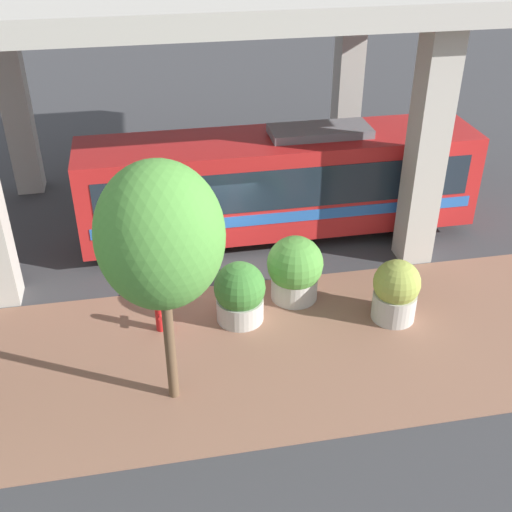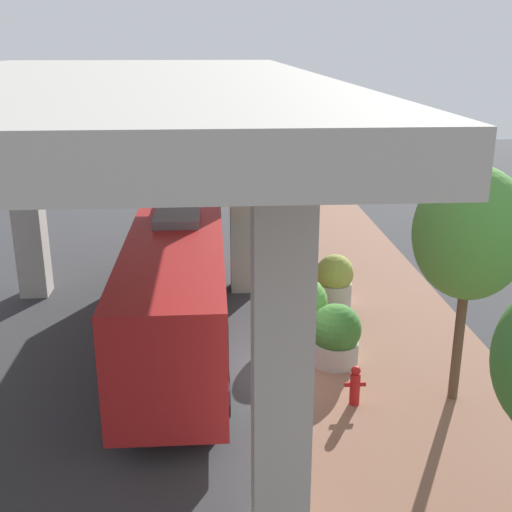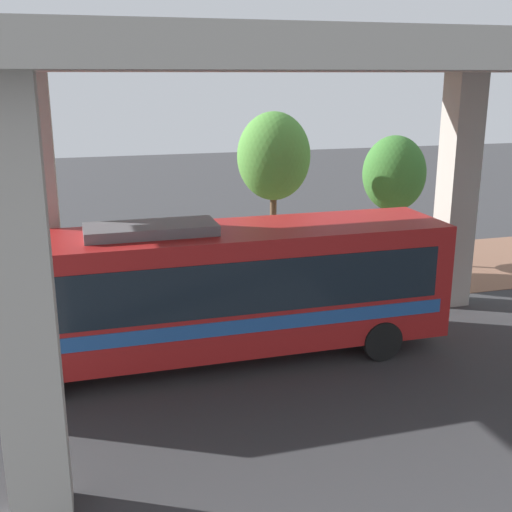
% 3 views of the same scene
% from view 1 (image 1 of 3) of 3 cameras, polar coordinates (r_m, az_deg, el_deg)
% --- Properties ---
extents(ground_plane, '(80.00, 80.00, 0.00)m').
position_cam_1_polar(ground_plane, '(18.05, -3.13, -2.65)').
color(ground_plane, '#38383A').
rests_on(ground_plane, ground).
extents(sidewalk_strip, '(6.00, 40.00, 0.02)m').
position_cam_1_polar(sidewalk_strip, '(15.68, -1.57, -8.71)').
color(sidewalk_strip, '#845B47').
rests_on(sidewalk_strip, ground).
extents(overpass, '(9.40, 19.73, 7.45)m').
position_cam_1_polar(overpass, '(19.24, -5.52, 20.64)').
color(overpass, '#ADA89E').
rests_on(overpass, ground).
extents(bus, '(2.61, 11.95, 3.51)m').
position_cam_1_polar(bus, '(19.62, 2.11, 6.75)').
color(bus, '#B21E1E').
rests_on(bus, ground).
extents(fire_hydrant, '(0.49, 0.24, 1.00)m').
position_cam_1_polar(fire_hydrant, '(16.29, -8.55, -5.11)').
color(fire_hydrant, '#B21919').
rests_on(fire_hydrant, ground).
extents(planter_front, '(1.20, 1.20, 1.70)m').
position_cam_1_polar(planter_front, '(16.71, 12.32, -3.06)').
color(planter_front, '#ADA89E').
rests_on(planter_front, ground).
extents(planter_middle, '(1.32, 1.32, 1.66)m').
position_cam_1_polar(planter_middle, '(16.32, -1.45, -3.36)').
color(planter_middle, '#ADA89E').
rests_on(planter_middle, ground).
extents(planter_back, '(1.51, 1.51, 1.83)m').
position_cam_1_polar(planter_back, '(17.10, 3.48, -1.19)').
color(planter_back, '#ADA89E').
rests_on(planter_back, ground).
extents(street_tree_near, '(2.51, 2.51, 5.61)m').
position_cam_1_polar(street_tree_near, '(12.32, -8.52, 1.70)').
color(street_tree_near, brown).
rests_on(street_tree_near, ground).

